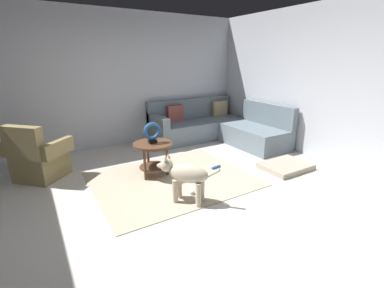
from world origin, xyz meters
The scene contains 12 objects.
ground_plane centered at (0.00, 0.00, -0.05)m, with size 6.00×6.00×0.10m, color silver.
wall_back centered at (0.00, 2.94, 1.35)m, with size 6.00×0.12×2.70m, color silver.
wall_right centered at (2.94, 0.00, 1.35)m, with size 0.12×6.00×2.70m, color silver.
area_rug centered at (0.15, 0.70, 0.01)m, with size 2.30×1.90×0.01m, color #BCAD93.
sectional_couch centered at (1.99, 2.02, 0.29)m, with size 2.20×2.25×0.88m.
armchair centered at (-1.57, 1.79, 0.32)m, with size 0.99×0.99×0.88m.
side_table centered at (-0.02, 0.99, 0.42)m, with size 0.60×0.60×0.54m.
torus_sculpture centered at (-0.02, 0.99, 0.71)m, with size 0.28×0.08×0.33m.
dog_bed_mat centered at (1.98, 0.08, 0.04)m, with size 0.80×0.60×0.09m, color #B2A38E.
dog centered at (-0.01, 0.01, 0.38)m, with size 0.57×0.69×0.63m.
dog_toy_ball centered at (0.16, 0.12, 0.04)m, with size 0.07×0.07×0.07m, color silver.
dog_toy_rope centered at (0.98, 0.69, 0.03)m, with size 0.05×0.05×0.18m, color blue.
Camera 1 is at (-1.57, -2.70, 1.78)m, focal length 25.28 mm.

